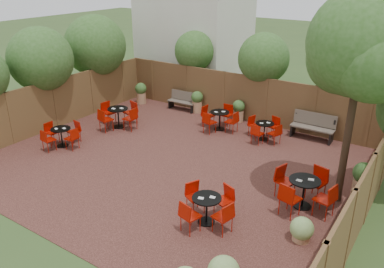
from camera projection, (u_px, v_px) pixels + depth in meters
The scene contains 13 objects.
ground at pixel (175, 164), 13.35m from camera, with size 80.00×80.00×0.00m, color #354F23.
courtyard_paving at pixel (175, 164), 13.34m from camera, with size 12.00×10.00×0.02m, color #341915.
fence_back at pixel (244, 98), 16.79m from camera, with size 12.00×0.08×2.00m, color #54321F.
fence_left at pixel (55, 104), 16.03m from camera, with size 0.08×10.00×2.00m, color #54321F.
fence_right at pixel (369, 189), 9.89m from camera, with size 0.08×10.00×2.00m, color #54321F.
neighbour_building at pixel (195, 12), 20.22m from camera, with size 5.00×4.00×8.00m, color beige.
overhang_foliage at pixel (154, 61), 15.62m from camera, with size 15.65×10.40×2.77m.
courtyard_tree at pixel (361, 51), 9.60m from camera, with size 2.83×2.73×5.77m.
park_bench_left at pixel (183, 101), 18.20m from camera, with size 1.39×0.50×0.85m.
park_bench_right at pixel (313, 126), 15.07m from camera, with size 1.64×0.55×1.01m.
bistro_tables at pixel (192, 145), 13.63m from camera, with size 10.32×7.28×0.96m.
planters at pixel (226, 118), 15.81m from camera, with size 11.35×4.02×1.09m.
low_shrubs at pixel (234, 265), 8.33m from camera, with size 1.90×3.63×0.73m.
Camera 1 is at (7.09, -9.57, 6.13)m, focal length 37.06 mm.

